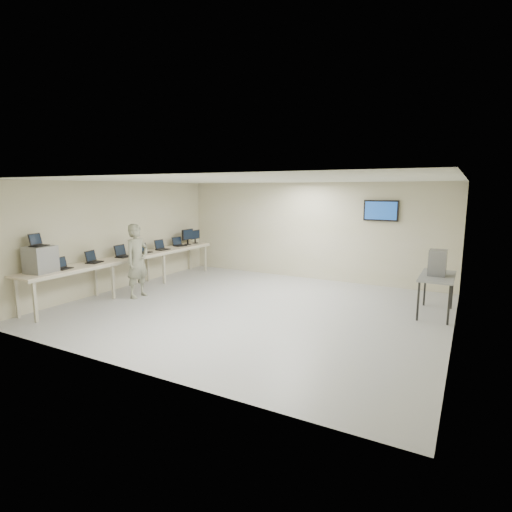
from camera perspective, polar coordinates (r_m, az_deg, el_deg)
The scene contains 15 objects.
room at distance 8.63m, azimuth -0.26°, elevation 1.55°, with size 8.01×7.01×2.81m.
workbench at distance 10.88m, azimuth -17.37°, elevation -0.34°, with size 0.76×6.00×0.90m.
equipment_box at distance 9.38m, azimuth -28.42°, elevation -0.42°, with size 0.46×0.53×0.55m, color gray.
laptop_on_box at distance 9.38m, azimuth -28.76°, elevation 1.66°, with size 0.34×0.38×0.26m.
laptop_0 at distance 9.63m, azimuth -25.90°, elevation -1.27°, with size 0.31×0.35×0.25m.
laptop_1 at distance 10.15m, azimuth -22.28°, elevation -0.47°, with size 0.36×0.40×0.28m.
laptop_2 at distance 10.74m, azimuth -18.54°, elevation 0.30°, with size 0.35×0.41×0.30m.
laptop_3 at distance 11.27m, azimuth -15.62°, elevation 0.79°, with size 0.29×0.34×0.25m.
laptop_4 at distance 11.70m, azimuth -13.36°, elevation 1.24°, with size 0.32×0.38×0.28m.
laptop_5 at distance 12.36m, azimuth -10.98°, elevation 1.74°, with size 0.37×0.40×0.27m.
monitor_near at distance 12.58m, azimuth -9.75°, elevation 2.93°, with size 0.22×0.49×0.48m.
monitor_far at distance 12.88m, azimuth -8.69°, elevation 2.94°, with size 0.19×0.42×0.42m.
soldier at distance 10.06m, azimuth -16.59°, elevation -0.67°, with size 0.65×0.43×1.79m, color gray.
side_table at distance 9.12m, azimuth 24.48°, elevation -2.98°, with size 0.66×1.41×0.84m.
storage_bins at distance 9.06m, azimuth 24.50°, elevation -0.87°, with size 0.34×0.37×0.53m.
Camera 1 is at (4.15, -7.44, 2.61)m, focal length 28.00 mm.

